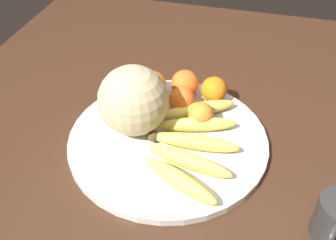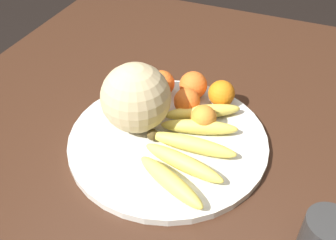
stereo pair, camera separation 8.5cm
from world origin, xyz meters
name	(u,v)px [view 1 (the left image)]	position (x,y,z in m)	size (l,w,h in m)	color
kitchen_table	(165,156)	(0.00, 0.00, 0.68)	(1.39, 1.19, 0.77)	#3D2316
fruit_bowl	(168,139)	(-0.04, -0.02, 0.78)	(0.45, 0.45, 0.02)	silver
melon	(133,100)	(-0.03, 0.06, 0.86)	(0.16, 0.16, 0.16)	#C6B284
banana_bunch	(192,143)	(-0.06, -0.08, 0.80)	(0.34, 0.20, 0.04)	#473819
orange_front_left	(182,100)	(0.06, -0.03, 0.82)	(0.06, 0.06, 0.06)	orange
orange_front_right	(185,84)	(0.12, -0.02, 0.82)	(0.07, 0.07, 0.07)	orange
orange_mid_center	(153,84)	(0.11, 0.06, 0.82)	(0.07, 0.07, 0.07)	orange
orange_back_left	(214,90)	(0.12, -0.09, 0.82)	(0.06, 0.06, 0.06)	orange
orange_back_right	(201,115)	(0.02, -0.08, 0.82)	(0.06, 0.06, 0.06)	orange
produce_tag	(158,120)	(0.01, 0.02, 0.79)	(0.08, 0.04, 0.00)	white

